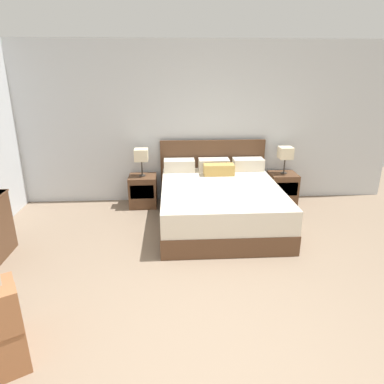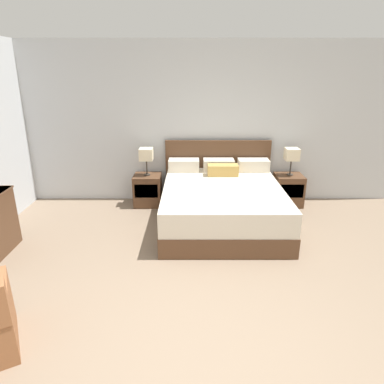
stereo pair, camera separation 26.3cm
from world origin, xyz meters
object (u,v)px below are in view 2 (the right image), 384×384
at_px(bed, 222,203).
at_px(table_lamp_left, 147,155).
at_px(nightstand_left, 148,190).
at_px(nightstand_right, 289,190).
at_px(table_lamp_right, 292,155).

bearing_deg(bed, table_lamp_left, 148.04).
bearing_deg(nightstand_left, table_lamp_left, 90.00).
height_order(nightstand_right, table_lamp_left, table_lamp_left).
relative_size(nightstand_right, table_lamp_left, 1.15).
bearing_deg(table_lamp_right, bed, -148.02).
relative_size(bed, table_lamp_left, 4.52).
bearing_deg(bed, nightstand_left, 148.09).
xyz_separation_m(bed, table_lamp_left, (-1.24, 0.77, 0.57)).
distance_m(nightstand_left, table_lamp_left, 0.63).
bearing_deg(table_lamp_right, nightstand_right, -90.00).
distance_m(bed, nightstand_left, 1.46).
bearing_deg(nightstand_right, bed, -148.07).
distance_m(nightstand_right, table_lamp_left, 2.56).
bearing_deg(bed, table_lamp_right, 31.98).
bearing_deg(table_lamp_left, table_lamp_right, 0.00).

